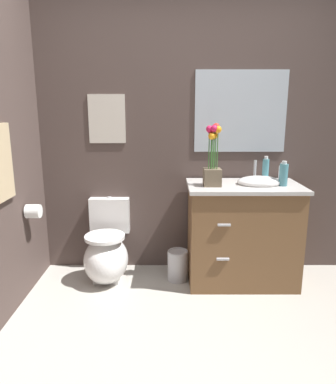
# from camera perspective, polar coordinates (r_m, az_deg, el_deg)

# --- Properties ---
(ground_plane) EXTENTS (8.77, 8.77, 0.00)m
(ground_plane) POSITION_cam_1_polar(r_m,az_deg,el_deg) (2.23, 5.05, -28.12)
(ground_plane) COLOR #B2ADA3
(wall_back) EXTENTS (4.09, 0.05, 2.50)m
(wall_back) POSITION_cam_1_polar(r_m,az_deg,el_deg) (3.23, 6.71, 9.15)
(wall_back) COLOR #4C3D38
(wall_back) RESTS_ON ground_plane
(toilet) EXTENTS (0.38, 0.59, 0.69)m
(toilet) POSITION_cam_1_polar(r_m,az_deg,el_deg) (3.20, -9.80, -9.59)
(toilet) COLOR white
(toilet) RESTS_ON ground_plane
(vanity_cabinet) EXTENTS (0.94, 0.56, 1.04)m
(vanity_cabinet) POSITION_cam_1_polar(r_m,az_deg,el_deg) (3.12, 11.83, -6.34)
(vanity_cabinet) COLOR brown
(vanity_cabinet) RESTS_ON ground_plane
(flower_vase) EXTENTS (0.14, 0.14, 0.50)m
(flower_vase) POSITION_cam_1_polar(r_m,az_deg,el_deg) (2.88, 7.17, 4.86)
(flower_vase) COLOR brown
(flower_vase) RESTS_ON vanity_cabinet
(soap_bottle) EXTENTS (0.05, 0.05, 0.22)m
(soap_bottle) POSITION_cam_1_polar(r_m,az_deg,el_deg) (3.13, 15.37, 3.39)
(soap_bottle) COLOR teal
(soap_bottle) RESTS_ON vanity_cabinet
(lotion_bottle) EXTENTS (0.07, 0.07, 0.20)m
(lotion_bottle) POSITION_cam_1_polar(r_m,az_deg,el_deg) (3.02, 18.05, 2.70)
(lotion_bottle) COLOR teal
(lotion_bottle) RESTS_ON vanity_cabinet
(hand_wash_bottle) EXTENTS (0.06, 0.06, 0.17)m
(hand_wash_bottle) POSITION_cam_1_polar(r_m,az_deg,el_deg) (3.13, 17.80, 2.76)
(hand_wash_bottle) COLOR white
(hand_wash_bottle) RESTS_ON vanity_cabinet
(trash_bin) EXTENTS (0.18, 0.18, 0.27)m
(trash_bin) POSITION_cam_1_polar(r_m,az_deg,el_deg) (3.18, 1.57, -11.66)
(trash_bin) COLOR #B7B7BC
(trash_bin) RESTS_ON ground_plane
(wall_poster) EXTENTS (0.32, 0.01, 0.42)m
(wall_poster) POSITION_cam_1_polar(r_m,az_deg,el_deg) (3.22, -9.81, 11.48)
(wall_poster) COLOR beige
(wall_mirror) EXTENTS (0.80, 0.01, 0.70)m
(wall_mirror) POSITION_cam_1_polar(r_m,az_deg,el_deg) (3.24, 11.57, 12.53)
(wall_mirror) COLOR #B2BCC6
(hanging_towel) EXTENTS (0.03, 0.28, 0.52)m
(hanging_towel) POSITION_cam_1_polar(r_m,az_deg,el_deg) (2.65, -25.24, 4.29)
(hanging_towel) COLOR tan
(toilet_paper_roll) EXTENTS (0.11, 0.11, 0.11)m
(toilet_paper_roll) POSITION_cam_1_polar(r_m,az_deg,el_deg) (3.02, -20.82, -2.91)
(toilet_paper_roll) COLOR white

